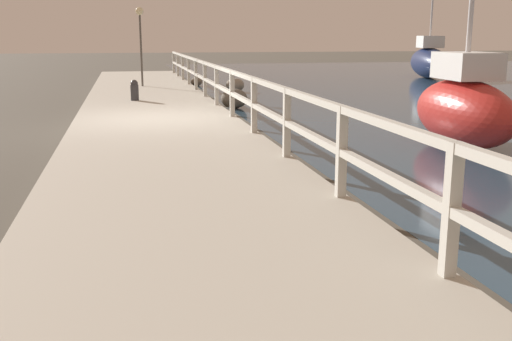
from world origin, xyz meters
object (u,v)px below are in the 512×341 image
mooring_bollard (135,90)px  dock_lamp (140,26)px  sailboat_red (464,106)px  sailboat_navy (429,61)px

mooring_bollard → dock_lamp: dock_lamp is taller
sailboat_red → sailboat_navy: bearing=67.2°
mooring_bollard → dock_lamp: size_ratio=0.21×
sailboat_navy → mooring_bollard: bearing=-129.3°
sailboat_red → sailboat_navy: 18.72m
mooring_bollard → sailboat_red: (5.75, -7.18, 0.22)m
sailboat_navy → dock_lamp: bearing=-144.5°
dock_lamp → mooring_bollard: bearing=-94.2°
mooring_bollard → dock_lamp: (0.35, 4.85, 1.80)m
dock_lamp → sailboat_red: sailboat_red is taller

